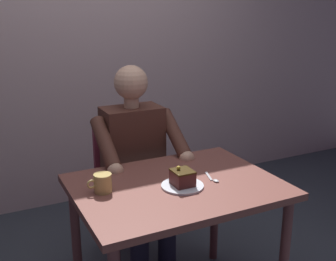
{
  "coord_description": "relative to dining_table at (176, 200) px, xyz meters",
  "views": [
    {
      "loc": [
        0.89,
        1.7,
        1.59
      ],
      "look_at": [
        -0.0,
        -0.1,
        1.0
      ],
      "focal_mm": 44.35,
      "sensor_mm": 36.0,
      "label": 1
    }
  ],
  "objects": [
    {
      "name": "cafe_rear_panel",
      "position": [
        0.0,
        -1.65,
        0.85
      ],
      "size": [
        6.4,
        0.12,
        3.0
      ],
      "primitive_type": "cube",
      "color": "#C9ABAC",
      "rests_on": "ground"
    },
    {
      "name": "cake_slice",
      "position": [
        -0.01,
        0.05,
        0.14
      ],
      "size": [
        0.1,
        0.11,
        0.1
      ],
      "color": "#4D2220",
      "rests_on": "dessert_plate"
    },
    {
      "name": "dessert_spoon",
      "position": [
        -0.19,
        0.04,
        0.1
      ],
      "size": [
        0.04,
        0.14,
        0.01
      ],
      "color": "silver",
      "rests_on": "dining_table"
    },
    {
      "name": "dessert_plate",
      "position": [
        -0.01,
        0.05,
        0.1
      ],
      "size": [
        0.21,
        0.21,
        0.01
      ],
      "primitive_type": "cylinder",
      "color": "white",
      "rests_on": "dining_table"
    },
    {
      "name": "seated_person",
      "position": [
        0.0,
        -0.51,
        0.01
      ],
      "size": [
        0.53,
        0.58,
        1.27
      ],
      "color": "#522D23",
      "rests_on": "ground"
    },
    {
      "name": "coffee_cup",
      "position": [
        0.36,
        -0.07,
        0.14
      ],
      "size": [
        0.12,
        0.09,
        0.09
      ],
      "color": "tan",
      "rests_on": "dining_table"
    },
    {
      "name": "chair",
      "position": [
        0.0,
        -0.69,
        -0.15
      ],
      "size": [
        0.42,
        0.42,
        0.91
      ],
      "color": "maroon",
      "rests_on": "ground"
    },
    {
      "name": "dining_table",
      "position": [
        0.0,
        0.0,
        0.0
      ],
      "size": [
        1.02,
        0.77,
        0.75
      ],
      "color": "brown",
      "rests_on": "ground"
    }
  ]
}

